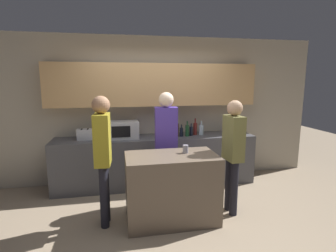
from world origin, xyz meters
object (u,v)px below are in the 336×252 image
Objects in this scene: toaster at (85,134)px; bottle_0 at (170,131)px; cup_0 at (185,149)px; person_left at (166,137)px; bottle_6 at (201,130)px; person_right at (103,150)px; microwave at (124,130)px; bottle_3 at (187,130)px; bottle_2 at (181,132)px; bottle_4 at (191,131)px; potted_plant at (233,123)px; bottle_1 at (176,130)px; person_center at (233,148)px; bottle_5 at (195,128)px.

bottle_0 is at bearing -0.68° from toaster.
cup_0 is 0.06× the size of person_left.
bottle_0 is 1.05× the size of bottle_6.
bottle_0 is 1.66m from person_right.
bottle_6 is at bearing -0.22° from microwave.
microwave is at bearing 170.10° from person_right.
bottle_3 is 0.30m from bottle_6.
person_left reaches higher than bottle_6.
bottle_2 is at bearing -118.93° from person_left.
person_right reaches higher than bottle_0.
bottle_4 is 1.94m from person_right.
bottle_0 is (1.48, -0.02, 0.01)m from toaster.
potted_plant is 1.71× the size of bottle_4.
microwave is 2.04× the size of bottle_6.
bottle_2 reaches higher than toaster.
person_right is at bearing -144.44° from bottle_6.
potted_plant is 2.66m from person_right.
bottle_1 is 0.20× the size of person_center.
microwave is 1.43m from bottle_6.
microwave is at bearing 178.89° from bottle_0.
potted_plant is 1.40× the size of bottle_3.
bottle_6 is (2.09, -0.01, 0.01)m from toaster.
bottle_0 is (-1.23, -0.02, -0.10)m from potted_plant.
person_right reaches higher than bottle_6.
bottle_3 reaches higher than bottle_4.
person_left is at bearing -47.67° from microwave.
bottle_6 is 2.12m from person_right.
bottle_5 is 2.82× the size of cup_0.
bottle_1 is 0.19× the size of person_right.
bottle_4 is (1.88, -0.04, -0.00)m from toaster.
microwave is at bearing -0.14° from toaster.
potted_plant is at bearing 2.04° from bottle_1.
bottle_5 reaches higher than bottle_6.
cup_0 is (-0.43, -1.19, -0.01)m from bottle_4.
bottle_2 is at bearing -14.96° from bottle_0.
potted_plant reaches higher than bottle_3.
bottle_5 is (-0.73, 0.03, -0.08)m from potted_plant.
potted_plant is 3.61× the size of cup_0.
bottle_3 is at bearing -4.08° from bottle_2.
cup_0 is at bearing -101.29° from bottle_2.
bottle_6 is (0.60, 0.01, -0.01)m from bottle_0.
bottle_6 is at bearing 62.84° from cup_0.
toaster is at bearing 180.00° from potted_plant.
bottle_4 is 0.21m from bottle_6.
person_left is at bearing -133.71° from bottle_5.
potted_plant is 0.92m from bottle_3.
toaster is 0.97× the size of bottle_0.
person_left reaches higher than bottle_0.
bottle_1 is (1.60, -0.04, 0.03)m from toaster.
bottle_1 reaches higher than bottle_3.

